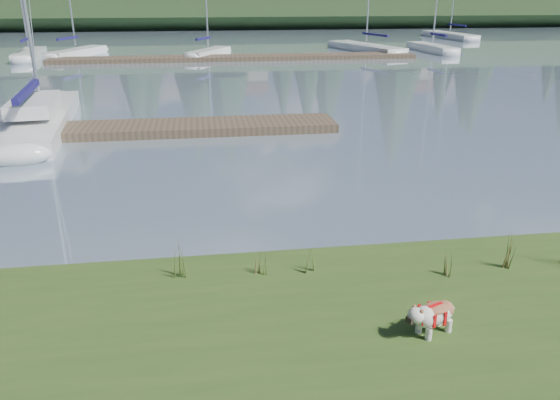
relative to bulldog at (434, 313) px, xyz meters
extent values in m
plane|color=#7C90A1|center=(-2.21, 34.26, -0.65)|extent=(200.00, 200.00, 0.00)
cube|color=#1F3319|center=(-2.21, 77.26, 1.85)|extent=(200.00, 20.00, 5.00)
cylinder|color=silver|center=(-0.11, -0.14, -0.21)|extent=(0.09, 0.09, 0.18)
cylinder|color=silver|center=(-0.18, 0.03, -0.21)|extent=(0.09, 0.09, 0.18)
cylinder|color=silver|center=(0.23, -0.01, -0.21)|extent=(0.09, 0.09, 0.18)
cylinder|color=silver|center=(0.16, 0.16, -0.21)|extent=(0.09, 0.09, 0.18)
ellipsoid|color=silver|center=(0.03, 0.01, -0.02)|extent=(0.67, 0.50, 0.28)
ellipsoid|color=#9A5D39|center=(0.03, 0.01, 0.07)|extent=(0.50, 0.42, 0.10)
ellipsoid|color=silver|center=(-0.31, -0.12, 0.07)|extent=(0.28, 0.28, 0.21)
cube|color=black|center=(-0.39, -0.16, 0.04)|extent=(0.10, 0.12, 0.08)
cube|color=silver|center=(-8.75, 14.56, -0.43)|extent=(2.93, 9.01, 0.70)
ellipsoid|color=silver|center=(-9.21, 18.96, -0.43)|extent=(2.17, 2.60, 0.70)
cube|color=#16124E|center=(-8.61, 13.26, 0.90)|extent=(0.62, 4.02, 0.20)
cube|color=silver|center=(-8.70, 14.06, 0.30)|extent=(1.74, 3.35, 0.45)
cube|color=#4C3D2C|center=(-6.21, 13.26, -0.50)|extent=(16.00, 2.00, 0.30)
cube|color=#4C3D2C|center=(-0.21, 34.26, -0.50)|extent=(26.00, 2.20, 0.30)
cube|color=silver|center=(-15.13, 37.25, -0.43)|extent=(2.17, 6.71, 0.70)
ellipsoid|color=silver|center=(-15.47, 40.52, -0.43)|extent=(1.62, 1.94, 0.70)
cube|color=#16124E|center=(-15.03, 36.35, 0.75)|extent=(0.47, 2.63, 0.20)
cube|color=silver|center=(-12.00, 38.07, -0.43)|extent=(3.70, 6.38, 0.70)
ellipsoid|color=silver|center=(-10.82, 40.99, -0.43)|extent=(1.92, 2.11, 0.70)
cube|color=#16124E|center=(-12.33, 37.27, 0.75)|extent=(1.13, 2.40, 0.20)
cube|color=silver|center=(-2.19, 36.28, -0.43)|extent=(3.56, 5.35, 0.70)
ellipsoid|color=silver|center=(-0.95, 38.67, -0.43)|extent=(1.72, 1.84, 0.70)
cube|color=#16124E|center=(-2.52, 35.63, 0.75)|extent=(1.16, 2.00, 0.20)
cube|color=silver|center=(10.61, 38.52, -0.43)|extent=(4.44, 8.66, 0.70)
ellipsoid|color=silver|center=(9.31, 42.55, -0.43)|extent=(2.47, 2.77, 0.70)
cube|color=#16124E|center=(10.97, 37.42, 0.75)|extent=(1.23, 3.27, 0.20)
cube|color=silver|center=(15.83, 37.46, -0.43)|extent=(1.90, 6.49, 0.70)
ellipsoid|color=silver|center=(15.61, 40.66, -0.43)|extent=(1.52, 1.84, 0.70)
cube|color=#16124E|center=(15.89, 36.59, 0.75)|extent=(0.38, 2.56, 0.20)
cube|color=silver|center=(22.94, 49.77, -0.43)|extent=(2.82, 8.21, 0.70)
ellipsoid|color=silver|center=(22.43, 53.76, -0.43)|extent=(2.02, 2.40, 0.70)
cube|color=#16124E|center=(23.07, 48.68, 0.75)|extent=(0.60, 3.20, 0.20)
cone|color=#475B23|center=(-2.14, 1.99, -0.05)|extent=(0.03, 0.03, 0.50)
cone|color=brown|center=(-2.03, 1.92, -0.10)|extent=(0.03, 0.03, 0.40)
cone|color=#475B23|center=(-2.08, 2.02, -0.02)|extent=(0.03, 0.03, 0.55)
cone|color=brown|center=(-2.00, 1.96, -0.12)|extent=(0.03, 0.03, 0.35)
cone|color=#475B23|center=(-2.12, 1.91, -0.07)|extent=(0.03, 0.03, 0.45)
cone|color=#475B23|center=(-1.33, 1.94, -0.06)|extent=(0.03, 0.03, 0.48)
cone|color=brown|center=(-1.22, 1.87, -0.11)|extent=(0.03, 0.03, 0.38)
cone|color=#475B23|center=(-1.27, 1.97, -0.04)|extent=(0.03, 0.03, 0.53)
cone|color=brown|center=(-1.19, 1.91, -0.13)|extent=(0.03, 0.03, 0.33)
cone|color=#475B23|center=(-1.31, 1.86, -0.08)|extent=(0.03, 0.03, 0.43)
cone|color=#475B23|center=(1.92, 1.59, -0.01)|extent=(0.03, 0.03, 0.58)
cone|color=brown|center=(2.03, 1.52, -0.07)|extent=(0.03, 0.03, 0.46)
cone|color=#475B23|center=(1.98, 1.62, 0.02)|extent=(0.03, 0.03, 0.64)
cone|color=brown|center=(2.06, 1.56, -0.10)|extent=(0.03, 0.03, 0.41)
cone|color=#475B23|center=(1.94, 1.51, -0.04)|extent=(0.03, 0.03, 0.52)
cone|color=#475B23|center=(-3.45, 2.05, -0.01)|extent=(0.03, 0.03, 0.58)
cone|color=brown|center=(-3.34, 1.98, -0.07)|extent=(0.03, 0.03, 0.46)
cone|color=#475B23|center=(-3.39, 2.08, 0.02)|extent=(0.03, 0.03, 0.63)
cone|color=brown|center=(-3.31, 2.02, -0.10)|extent=(0.03, 0.03, 0.40)
cone|color=#475B23|center=(-3.43, 1.97, -0.04)|extent=(0.03, 0.03, 0.52)
cone|color=#475B23|center=(0.79, 1.49, -0.10)|extent=(0.03, 0.03, 0.41)
cone|color=brown|center=(0.90, 1.42, -0.14)|extent=(0.03, 0.03, 0.33)
cone|color=#475B23|center=(0.85, 1.52, -0.08)|extent=(0.03, 0.03, 0.45)
cone|color=brown|center=(0.93, 1.46, -0.16)|extent=(0.03, 0.03, 0.29)
cone|color=#475B23|center=(0.81, 1.41, -0.12)|extent=(0.03, 0.03, 0.37)
cube|color=#33281C|center=(-2.21, 2.66, -0.58)|extent=(60.00, 0.50, 0.14)
camera|label=1|loc=(-2.92, -5.86, 4.01)|focal=35.00mm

